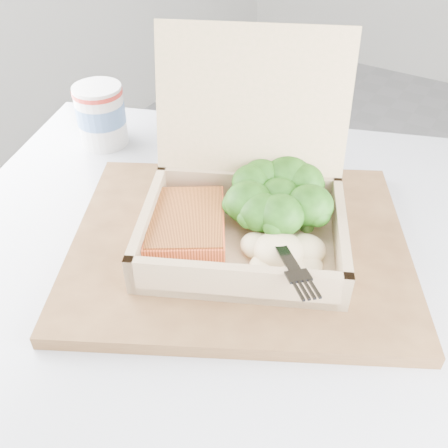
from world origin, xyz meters
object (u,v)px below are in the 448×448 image
Objects in this scene: takeout_container at (246,191)px; paper_cup at (101,113)px; cafe_table at (239,387)px; serving_tray at (239,244)px.

paper_cup is at bearing 139.46° from takeout_container.
cafe_table is 10.75× the size of paper_cup.
takeout_container reaches higher than paper_cup.
paper_cup is at bearing 161.72° from serving_tray.
takeout_container is at bearing -14.37° from paper_cup.
cafe_table is 0.44m from paper_cup.
cafe_table is 0.27m from takeout_container.
serving_tray is (-0.04, 0.05, 0.19)m from cafe_table.
paper_cup reaches higher than cafe_table.
cafe_table is 2.58× the size of serving_tray.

